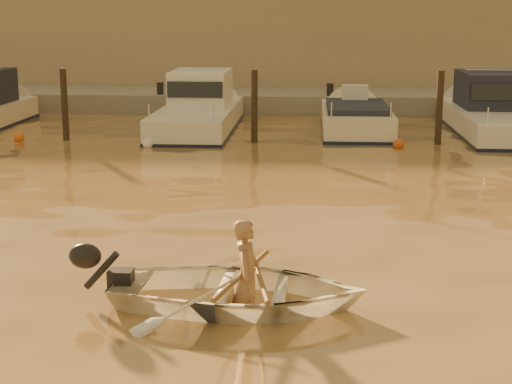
# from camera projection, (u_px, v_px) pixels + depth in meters

# --- Properties ---
(ground_plane) EXTENTS (160.00, 160.00, 0.00)m
(ground_plane) POSITION_uv_depth(u_px,v_px,m) (178.00, 357.00, 8.22)
(ground_plane) COLOR olive
(ground_plane) RESTS_ON ground
(dinghy) EXTENTS (3.23, 2.38, 0.65)m
(dinghy) POSITION_uv_depth(u_px,v_px,m) (239.00, 291.00, 9.58)
(dinghy) COLOR white
(dinghy) RESTS_ON ground_plane
(person) EXTENTS (0.36, 0.53, 1.40)m
(person) POSITION_uv_depth(u_px,v_px,m) (247.00, 276.00, 9.52)
(person) COLOR #9C724E
(person) RESTS_ON dinghy
(outboard_motor) EXTENTS (0.92, 0.44, 0.70)m
(outboard_motor) POSITION_uv_depth(u_px,v_px,m) (119.00, 280.00, 9.74)
(outboard_motor) COLOR black
(outboard_motor) RESTS_ON dinghy
(oar_port) EXTENTS (0.39, 2.08, 0.13)m
(oar_port) POSITION_uv_depth(u_px,v_px,m) (259.00, 275.00, 9.50)
(oar_port) COLOR brown
(oar_port) RESTS_ON dinghy
(oar_starboard) EXTENTS (0.53, 2.06, 0.13)m
(oar_starboard) POSITION_uv_depth(u_px,v_px,m) (243.00, 274.00, 9.53)
(oar_starboard) COLOR brown
(oar_starboard) RESTS_ON dinghy
(moored_boat_2) EXTENTS (2.16, 7.28, 1.75)m
(moored_boat_2) POSITION_uv_depth(u_px,v_px,m) (198.00, 109.00, 23.77)
(moored_boat_2) COLOR silver
(moored_boat_2) RESTS_ON ground_plane
(moored_boat_3) EXTENTS (1.99, 5.77, 0.95)m
(moored_boat_3) POSITION_uv_depth(u_px,v_px,m) (356.00, 124.00, 23.53)
(moored_boat_3) COLOR beige
(moored_boat_3) RESTS_ON ground_plane
(moored_boat_4) EXTENTS (2.46, 7.50, 1.75)m
(moored_boat_4) POSITION_uv_depth(u_px,v_px,m) (497.00, 112.00, 23.16)
(moored_boat_4) COLOR silver
(moored_boat_4) RESTS_ON ground_plane
(piling_1) EXTENTS (0.18, 0.18, 2.20)m
(piling_1) POSITION_uv_depth(u_px,v_px,m) (65.00, 108.00, 21.81)
(piling_1) COLOR #2D2319
(piling_1) RESTS_ON ground_plane
(piling_2) EXTENTS (0.18, 0.18, 2.20)m
(piling_2) POSITION_uv_depth(u_px,v_px,m) (254.00, 110.00, 21.44)
(piling_2) COLOR #2D2319
(piling_2) RESTS_ON ground_plane
(piling_3) EXTENTS (0.18, 0.18, 2.20)m
(piling_3) POSITION_uv_depth(u_px,v_px,m) (439.00, 111.00, 21.10)
(piling_3) COLOR #2D2319
(piling_3) RESTS_ON ground_plane
(fender_b) EXTENTS (0.30, 0.30, 0.30)m
(fender_b) POSITION_uv_depth(u_px,v_px,m) (19.00, 137.00, 21.84)
(fender_b) COLOR #DC5B19
(fender_b) RESTS_ON ground_plane
(fender_c) EXTENTS (0.30, 0.30, 0.30)m
(fender_c) POSITION_uv_depth(u_px,v_px,m) (148.00, 143.00, 20.84)
(fender_c) COLOR white
(fender_c) RESTS_ON ground_plane
(fender_d) EXTENTS (0.30, 0.30, 0.30)m
(fender_d) POSITION_uv_depth(u_px,v_px,m) (399.00, 144.00, 20.69)
(fender_d) COLOR #CD4D18
(fender_d) RESTS_ON ground_plane
(quay) EXTENTS (52.00, 4.00, 1.00)m
(quay) POSITION_uv_depth(u_px,v_px,m) (275.00, 104.00, 29.08)
(quay) COLOR gray
(quay) RESTS_ON ground_plane
(waterfront_building) EXTENTS (46.00, 7.00, 4.80)m
(waterfront_building) POSITION_uv_depth(u_px,v_px,m) (281.00, 38.00, 33.92)
(waterfront_building) COLOR #9E8466
(waterfront_building) RESTS_ON quay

